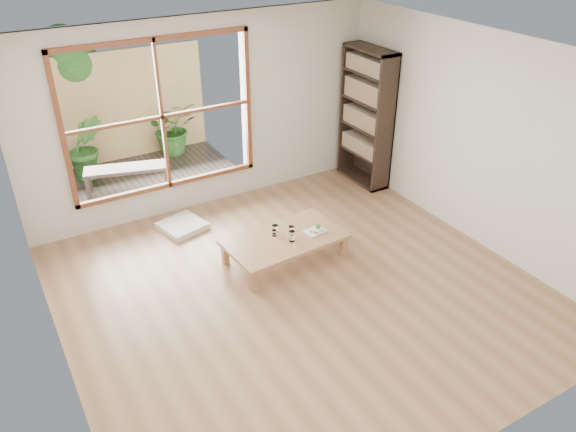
{
  "coord_description": "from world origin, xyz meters",
  "views": [
    {
      "loc": [
        -2.68,
        -4.33,
        3.88
      ],
      "look_at": [
        0.25,
        0.66,
        0.55
      ],
      "focal_mm": 35.0,
      "sensor_mm": 36.0,
      "label": 1
    }
  ],
  "objects_px": {
    "bookshelf": "(366,118)",
    "food_tray": "(315,230)",
    "low_table": "(285,240)",
    "garden_bench": "(127,171)"
  },
  "relations": [
    {
      "from": "bookshelf",
      "to": "food_tray",
      "type": "xyz_separation_m",
      "value": [
        -1.76,
        -1.38,
        -0.68
      ]
    },
    {
      "from": "bookshelf",
      "to": "food_tray",
      "type": "bearing_deg",
      "value": -142.01
    },
    {
      "from": "low_table",
      "to": "bookshelf",
      "type": "xyz_separation_m",
      "value": [
        2.15,
        1.3,
        0.74
      ]
    },
    {
      "from": "food_tray",
      "to": "garden_bench",
      "type": "height_order",
      "value": "garden_bench"
    },
    {
      "from": "bookshelf",
      "to": "garden_bench",
      "type": "relative_size",
      "value": 1.61
    },
    {
      "from": "low_table",
      "to": "food_tray",
      "type": "height_order",
      "value": "food_tray"
    },
    {
      "from": "garden_bench",
      "to": "bookshelf",
      "type": "bearing_deg",
      "value": -7.66
    },
    {
      "from": "low_table",
      "to": "garden_bench",
      "type": "height_order",
      "value": "garden_bench"
    },
    {
      "from": "food_tray",
      "to": "garden_bench",
      "type": "bearing_deg",
      "value": 110.82
    },
    {
      "from": "low_table",
      "to": "bookshelf",
      "type": "height_order",
      "value": "bookshelf"
    }
  ]
}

